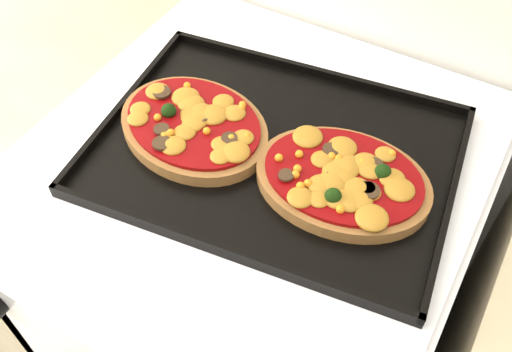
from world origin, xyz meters
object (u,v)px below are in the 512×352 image
Objects in this scene: baking_tray at (275,150)px; stove at (257,307)px; pizza_right at (343,178)px; pizza_left at (194,125)px.

stove is at bearing -178.69° from baking_tray.
stove is 0.50m from pizza_right.
baking_tray is 0.11m from pizza_left.
pizza_right is (0.21, 0.02, 0.00)m from pizza_left.
pizza_left is at bearing -174.61° from baking_tray.
stove is 1.96× the size of baking_tray.
stove is 0.47m from baking_tray.
baking_tray is 2.11× the size of pizza_right.
pizza_left reaches higher than baking_tray.
pizza_left reaches higher than stove.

